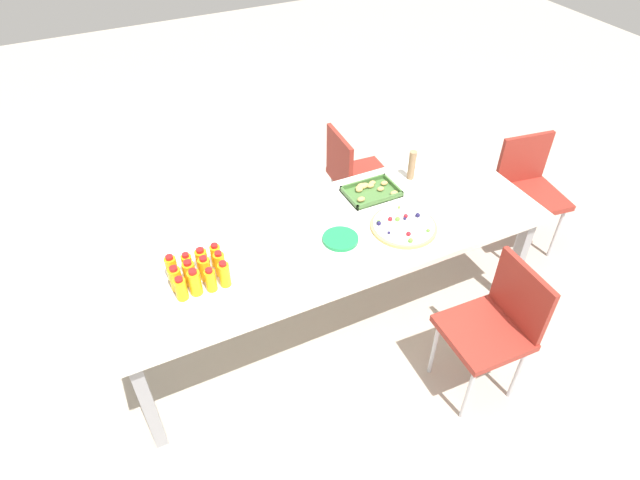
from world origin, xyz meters
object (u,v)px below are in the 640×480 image
(juice_bottle_1, at_px, (195,282))
(fruit_pizza, at_px, (403,226))
(juice_bottle_4, at_px, (176,279))
(plate_stack, at_px, (340,239))
(juice_bottle_2, at_px, (211,280))
(juice_bottle_3, at_px, (224,274))
(chair_end, at_px, (528,186))
(juice_bottle_9, at_px, (188,265))
(chair_far_right, at_px, (354,174))
(napkin_stack, at_px, (139,272))
(juice_bottle_0, at_px, (181,289))
(juice_bottle_10, at_px, (202,260))
(chair_near_right, at_px, (496,322))
(cardboard_tube, at_px, (412,165))
(party_table, at_px, (329,241))
(juice_bottle_11, at_px, (216,255))
(juice_bottle_7, at_px, (220,264))
(snack_tray, at_px, (370,191))
(juice_bottle_5, at_px, (190,273))
(juice_bottle_8, at_px, (172,268))
(juice_bottle_6, at_px, (205,269))

(juice_bottle_1, height_order, fruit_pizza, juice_bottle_1)
(juice_bottle_4, relative_size, plate_stack, 0.73)
(juice_bottle_2, height_order, juice_bottle_3, juice_bottle_3)
(chair_end, distance_m, juice_bottle_9, 2.39)
(chair_far_right, xyz_separation_m, napkin_stack, (-1.58, -0.62, 0.25))
(juice_bottle_0, relative_size, plate_stack, 0.68)
(juice_bottle_1, bearing_deg, chair_far_right, 32.84)
(juice_bottle_10, bearing_deg, fruit_pizza, -8.82)
(chair_near_right, relative_size, cardboard_tube, 4.37)
(juice_bottle_9, relative_size, plate_stack, 0.70)
(juice_bottle_4, bearing_deg, plate_stack, -1.92)
(party_table, distance_m, juice_bottle_2, 0.73)
(chair_end, bearing_deg, juice_bottle_11, 10.46)
(juice_bottle_11, bearing_deg, juice_bottle_9, -177.76)
(chair_end, relative_size, juice_bottle_3, 5.63)
(chair_near_right, xyz_separation_m, juice_bottle_3, (-1.22, 0.64, 0.31))
(napkin_stack, bearing_deg, cardboard_tube, 3.78)
(chair_end, relative_size, plate_stack, 4.26)
(chair_end, xyz_separation_m, plate_stack, (-1.57, -0.18, 0.25))
(juice_bottle_3, relative_size, juice_bottle_7, 1.03)
(juice_bottle_1, xyz_separation_m, snack_tray, (1.17, 0.34, -0.06))
(juice_bottle_4, height_order, snack_tray, juice_bottle_4)
(juice_bottle_5, height_order, juice_bottle_9, juice_bottle_5)
(juice_bottle_2, height_order, juice_bottle_10, same)
(juice_bottle_4, height_order, juice_bottle_8, juice_bottle_8)
(juice_bottle_2, bearing_deg, cardboard_tube, 15.27)
(snack_tray, relative_size, cardboard_tube, 1.66)
(snack_tray, bearing_deg, juice_bottle_7, -165.21)
(juice_bottle_5, height_order, juice_bottle_7, juice_bottle_5)
(party_table, bearing_deg, juice_bottle_3, -168.57)
(juice_bottle_9, height_order, fruit_pizza, juice_bottle_9)
(juice_bottle_4, height_order, juice_bottle_11, juice_bottle_4)
(juice_bottle_6, distance_m, juice_bottle_11, 0.11)
(chair_end, distance_m, snack_tray, 1.23)
(juice_bottle_10, xyz_separation_m, napkin_stack, (-0.30, 0.11, -0.05))
(juice_bottle_10, height_order, napkin_stack, juice_bottle_10)
(juice_bottle_3, height_order, plate_stack, juice_bottle_3)
(juice_bottle_2, height_order, juice_bottle_4, juice_bottle_4)
(juice_bottle_6, relative_size, juice_bottle_10, 1.05)
(chair_end, bearing_deg, snack_tray, 2.72)
(juice_bottle_1, bearing_deg, juice_bottle_4, 138.37)
(plate_stack, bearing_deg, juice_bottle_2, -176.31)
(juice_bottle_9, bearing_deg, juice_bottle_4, -135.85)
(juice_bottle_6, height_order, fruit_pizza, juice_bottle_6)
(juice_bottle_0, height_order, cardboard_tube, cardboard_tube)
(juice_bottle_5, bearing_deg, juice_bottle_9, 84.16)
(fruit_pizza, bearing_deg, juice_bottle_4, 175.93)
(party_table, height_order, juice_bottle_2, juice_bottle_2)
(party_table, relative_size, juice_bottle_3, 16.67)
(juice_bottle_4, xyz_separation_m, juice_bottle_7, (0.22, 0.01, -0.00))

